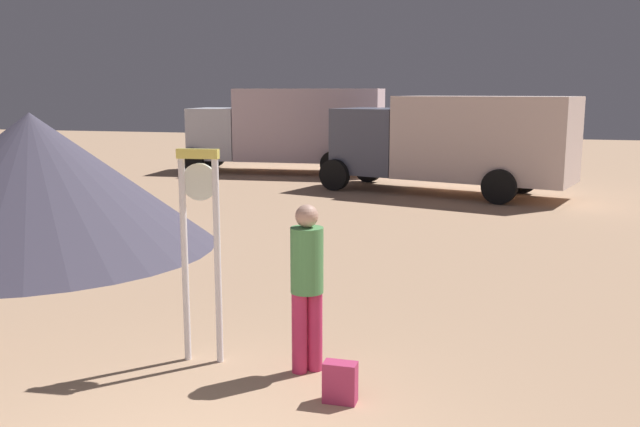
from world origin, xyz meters
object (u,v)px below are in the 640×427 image
at_px(dome_tent, 34,181).
at_px(person_near_clock, 307,280).
at_px(box_truck_near, 454,140).
at_px(box_truck_far, 292,127).
at_px(standing_clock, 200,235).
at_px(backpack, 340,382).

bearing_deg(dome_tent, person_near_clock, -32.73).
relative_size(box_truck_near, box_truck_far, 1.02).
relative_size(standing_clock, backpack, 5.87).
xyz_separation_m(person_near_clock, dome_tent, (-6.37, 4.09, 0.27)).
xyz_separation_m(standing_clock, box_truck_near, (1.63, 12.97, 0.13)).
bearing_deg(dome_tent, box_truck_near, 52.32).
bearing_deg(person_near_clock, dome_tent, 147.27).
xyz_separation_m(standing_clock, backpack, (1.65, -0.59, -1.19)).
bearing_deg(box_truck_near, standing_clock, -97.14).
relative_size(standing_clock, dome_tent, 0.35).
height_order(box_truck_near, box_truck_far, box_truck_far).
height_order(backpack, box_truck_far, box_truck_far).
bearing_deg(backpack, person_near_clock, 129.42).
bearing_deg(dome_tent, standing_clock, -38.23).
distance_m(standing_clock, person_near_clock, 1.22).
bearing_deg(dome_tent, box_truck_far, 85.86).
height_order(standing_clock, backpack, standing_clock).
height_order(standing_clock, box_truck_far, box_truck_far).
height_order(person_near_clock, box_truck_near, box_truck_near).
height_order(person_near_clock, backpack, person_near_clock).
relative_size(box_truck_far, dome_tent, 1.09).
bearing_deg(box_truck_near, dome_tent, -127.68).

